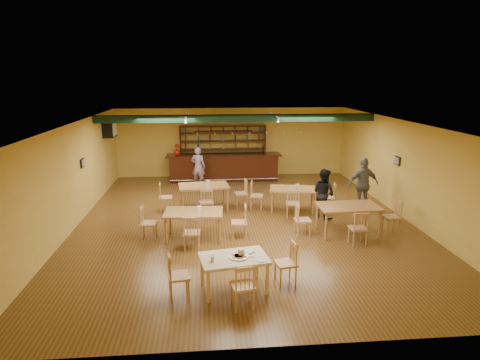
{
  "coord_description": "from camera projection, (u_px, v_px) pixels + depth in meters",
  "views": [
    {
      "loc": [
        -1.14,
        -11.67,
        4.29
      ],
      "look_at": [
        -0.08,
        0.6,
        1.15
      ],
      "focal_mm": 30.23,
      "sensor_mm": 36.0,
      "label": 1
    }
  ],
  "objects": [
    {
      "name": "floor",
      "position": [
        244.0,
        221.0,
        12.42
      ],
      "size": [
        12.0,
        12.0,
        0.0
      ],
      "primitive_type": "plane",
      "color": "brown",
      "rests_on": "ground"
    },
    {
      "name": "ceiling_beam",
      "position": [
        237.0,
        118.0,
        14.41
      ],
      "size": [
        10.0,
        0.3,
        0.25
      ],
      "primitive_type": "cube",
      "color": "black",
      "rests_on": "ceiling"
    },
    {
      "name": "track_rail_left",
      "position": [
        187.0,
        115.0,
        14.83
      ],
      "size": [
        0.05,
        2.5,
        0.05
      ],
      "primitive_type": "cube",
      "color": "white",
      "rests_on": "ceiling"
    },
    {
      "name": "track_rail_right",
      "position": [
        273.0,
        114.0,
        15.09
      ],
      "size": [
        0.05,
        2.5,
        0.05
      ],
      "primitive_type": "cube",
      "color": "white",
      "rests_on": "ceiling"
    },
    {
      "name": "ac_unit",
      "position": [
        110.0,
        129.0,
        15.49
      ],
      "size": [
        0.34,
        0.7,
        0.48
      ],
      "primitive_type": "cube",
      "color": "white",
      "rests_on": "wall_left"
    },
    {
      "name": "picture_left",
      "position": [
        82.0,
        163.0,
        12.55
      ],
      "size": [
        0.04,
        0.34,
        0.28
      ],
      "primitive_type": "cube",
      "color": "black",
      "rests_on": "wall_left"
    },
    {
      "name": "picture_right",
      "position": [
        397.0,
        161.0,
        12.9
      ],
      "size": [
        0.04,
        0.34,
        0.28
      ],
      "primitive_type": "cube",
      "color": "black",
      "rests_on": "wall_right"
    },
    {
      "name": "bar_counter",
      "position": [
        224.0,
        167.0,
        17.22
      ],
      "size": [
        4.82,
        0.85,
        1.13
      ],
      "primitive_type": "cube",
      "color": "#33170A",
      "rests_on": "ground"
    },
    {
      "name": "back_bar_hutch",
      "position": [
        223.0,
        151.0,
        17.69
      ],
      "size": [
        3.73,
        0.4,
        2.28
      ],
      "primitive_type": "cube",
      "color": "#33170A",
      "rests_on": "ground"
    },
    {
      "name": "poinsettia",
      "position": [
        177.0,
        150.0,
        16.86
      ],
      "size": [
        0.33,
        0.33,
        0.46
      ],
      "primitive_type": "imported",
      "rotation": [
        0.0,
        0.0,
        0.35
      ],
      "color": "#B52210",
      "rests_on": "bar_counter"
    },
    {
      "name": "dining_table_a",
      "position": [
        204.0,
        197.0,
        13.51
      ],
      "size": [
        1.72,
        1.14,
        0.81
      ],
      "primitive_type": "cube",
      "rotation": [
        0.0,
        0.0,
        0.1
      ],
      "color": "#A8663B",
      "rests_on": "ground"
    },
    {
      "name": "dining_table_b",
      "position": [
        292.0,
        199.0,
        13.37
      ],
      "size": [
        1.63,
        1.16,
        0.74
      ],
      "primitive_type": "cube",
      "rotation": [
        0.0,
        0.0,
        -0.19
      ],
      "color": "#A8663B",
      "rests_on": "ground"
    },
    {
      "name": "dining_table_c",
      "position": [
        194.0,
        225.0,
        10.97
      ],
      "size": [
        1.62,
        1.03,
        0.78
      ],
      "primitive_type": "cube",
      "rotation": [
        0.0,
        0.0,
        -0.06
      ],
      "color": "#A8663B",
      "rests_on": "ground"
    },
    {
      "name": "dining_table_d",
      "position": [
        348.0,
        220.0,
        11.3
      ],
      "size": [
        1.69,
        1.03,
        0.83
      ],
      "primitive_type": "cube",
      "rotation": [
        0.0,
        0.0,
        0.02
      ],
      "color": "#A8663B",
      "rests_on": "ground"
    },
    {
      "name": "near_table",
      "position": [
        234.0,
        273.0,
        8.32
      ],
      "size": [
        1.49,
        1.1,
        0.73
      ],
      "primitive_type": "cube",
      "rotation": [
        0.0,
        0.0,
        0.17
      ],
      "color": "beige",
      "rests_on": "ground"
    },
    {
      "name": "pizza_tray",
      "position": [
        239.0,
        257.0,
        8.24
      ],
      "size": [
        0.54,
        0.54,
        0.01
      ],
      "primitive_type": "cylinder",
      "rotation": [
        0.0,
        0.0,
        0.46
      ],
      "color": "silver",
      "rests_on": "near_table"
    },
    {
      "name": "parmesan_shaker",
      "position": [
        212.0,
        259.0,
        8.04
      ],
      "size": [
        0.09,
        0.09,
        0.11
      ],
      "primitive_type": "cylinder",
      "rotation": [
        0.0,
        0.0,
        0.17
      ],
      "color": "#EAE5C6",
      "rests_on": "near_table"
    },
    {
      "name": "napkin_stack",
      "position": [
        250.0,
        252.0,
        8.44
      ],
      "size": [
        0.25,
        0.24,
        0.03
      ],
      "primitive_type": "cube",
      "rotation": [
        0.0,
        0.0,
        0.64
      ],
      "color": "white",
      "rests_on": "near_table"
    },
    {
      "name": "pizza_server",
      "position": [
        246.0,
        255.0,
        8.29
      ],
      "size": [
        0.32,
        0.24,
        0.0
      ],
      "primitive_type": "cube",
      "rotation": [
        0.0,
        0.0,
        -0.51
      ],
      "color": "silver",
      "rests_on": "pizza_tray"
    },
    {
      "name": "side_plate",
      "position": [
        261.0,
        260.0,
        8.09
      ],
      "size": [
        0.25,
        0.25,
        0.01
      ],
      "primitive_type": "cylinder",
      "rotation": [
        0.0,
        0.0,
        0.17
      ],
      "color": "white",
      "rests_on": "near_table"
    },
    {
      "name": "patron_bar",
      "position": [
        198.0,
        167.0,
        16.28
      ],
      "size": [
        0.67,
        0.55,
        1.59
      ],
      "primitive_type": "imported",
      "rotation": [
        0.0,
        0.0,
        2.81
      ],
      "color": "purple",
      "rests_on": "ground"
    },
    {
      "name": "patron_right_a",
      "position": [
        324.0,
        193.0,
        12.56
      ],
      "size": [
        0.9,
        0.96,
        1.57
      ],
      "primitive_type": "imported",
      "rotation": [
        0.0,
        0.0,
        2.1
      ],
      "color": "black",
      "rests_on": "ground"
    },
    {
      "name": "patron_right_b",
      "position": [
        363.0,
        184.0,
        13.21
      ],
      "size": [
        1.07,
        0.52,
        1.77
      ],
      "primitive_type": "imported",
      "rotation": [
        0.0,
        0.0,
        3.23
      ],
      "color": "gray",
      "rests_on": "ground"
    }
  ]
}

